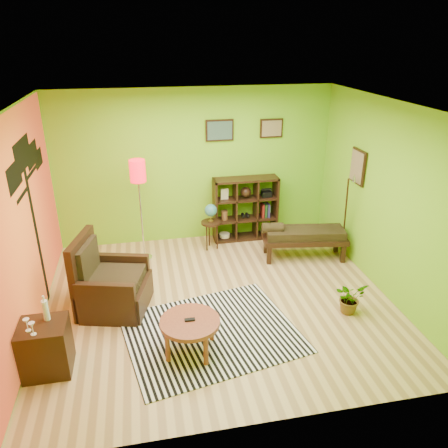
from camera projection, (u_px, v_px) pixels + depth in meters
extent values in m
plane|color=tan|center=(218.00, 301.00, 6.44)|extent=(5.00, 5.00, 0.00)
cube|color=#79C61E|center=(195.00, 167.00, 7.89)|extent=(5.00, 0.04, 2.80)
cube|color=#79C61E|center=(264.00, 308.00, 3.85)|extent=(5.00, 0.04, 2.80)
cube|color=#79C61E|center=(20.00, 228.00, 5.43)|extent=(0.04, 4.50, 2.80)
cube|color=#79C61E|center=(387.00, 200.00, 6.32)|extent=(0.04, 4.50, 2.80)
cube|color=white|center=(217.00, 107.00, 5.31)|extent=(5.00, 4.50, 0.04)
cube|color=orange|center=(22.00, 228.00, 5.43)|extent=(0.01, 4.45, 2.75)
cube|color=black|center=(37.00, 235.00, 6.07)|extent=(0.01, 0.14, 2.10)
cube|color=black|center=(15.00, 177.00, 5.22)|extent=(0.01, 0.65, 0.32)
cube|color=black|center=(23.00, 154.00, 5.66)|extent=(0.01, 0.85, 0.40)
cube|color=black|center=(32.00, 154.00, 6.16)|extent=(0.01, 0.70, 0.32)
cube|color=black|center=(39.00, 158.00, 6.53)|extent=(0.01, 0.50, 0.26)
cube|color=black|center=(220.00, 130.00, 7.68)|extent=(0.50, 0.03, 0.38)
cube|color=#416557|center=(220.00, 131.00, 7.66)|extent=(0.44, 0.01, 0.32)
cube|color=black|center=(271.00, 128.00, 7.85)|extent=(0.42, 0.03, 0.34)
cube|color=#98825C|center=(272.00, 128.00, 7.83)|extent=(0.36, 0.01, 0.28)
cube|color=black|center=(358.00, 167.00, 7.02)|extent=(0.03, 0.44, 0.56)
cube|color=#98825C|center=(357.00, 167.00, 7.02)|extent=(0.01, 0.38, 0.50)
cylinder|color=black|center=(345.00, 217.00, 7.35)|extent=(0.23, 0.34, 1.46)
cone|color=silver|center=(354.00, 178.00, 6.92)|extent=(0.08, 0.09, 0.16)
cube|color=white|center=(211.00, 332.00, 5.75)|extent=(2.46, 2.12, 0.01)
cylinder|color=brown|center=(190.00, 322.00, 5.27)|extent=(0.73, 0.73, 0.05)
cylinder|color=brown|center=(212.00, 327.00, 5.54)|extent=(0.06, 0.06, 0.40)
cylinder|color=brown|center=(176.00, 324.00, 5.59)|extent=(0.06, 0.06, 0.40)
cylinder|color=brown|center=(206.00, 351.00, 5.12)|extent=(0.06, 0.06, 0.40)
cylinder|color=brown|center=(168.00, 348.00, 5.17)|extent=(0.06, 0.06, 0.40)
cube|color=black|center=(190.00, 320.00, 5.25)|extent=(0.13, 0.05, 0.02)
cube|color=black|center=(116.00, 295.00, 6.21)|extent=(1.07, 1.06, 0.40)
cube|color=black|center=(84.00, 273.00, 6.09)|extent=(0.31, 0.86, 1.10)
cube|color=black|center=(106.00, 305.00, 5.78)|extent=(0.80, 0.30, 0.64)
cube|color=black|center=(123.00, 273.00, 6.53)|extent=(0.80, 0.30, 0.64)
cube|color=tan|center=(116.00, 279.00, 6.10)|extent=(0.85, 0.84, 0.14)
cube|color=tan|center=(88.00, 261.00, 6.00)|extent=(0.25, 0.64, 0.50)
cube|color=black|center=(46.00, 348.00, 5.00)|extent=(0.53, 0.48, 0.63)
cylinder|color=white|center=(46.00, 310.00, 4.92)|extent=(0.07, 0.07, 0.25)
cylinder|color=white|center=(43.00, 299.00, 4.86)|extent=(0.02, 0.02, 0.07)
cylinder|color=white|center=(28.00, 330.00, 4.78)|extent=(0.06, 0.06, 0.01)
cylinder|color=white|center=(27.00, 327.00, 4.76)|extent=(0.01, 0.01, 0.09)
cone|color=white|center=(26.00, 321.00, 4.73)|extent=(0.07, 0.07, 0.06)
cylinder|color=white|center=(34.00, 334.00, 4.72)|extent=(0.06, 0.06, 0.01)
cylinder|color=white|center=(33.00, 330.00, 4.70)|extent=(0.01, 0.01, 0.09)
cone|color=white|center=(32.00, 325.00, 4.67)|extent=(0.07, 0.07, 0.06)
cylinder|color=silver|center=(145.00, 258.00, 7.64)|extent=(0.27, 0.27, 0.03)
cylinder|color=silver|center=(141.00, 215.00, 7.31)|extent=(0.02, 0.02, 1.64)
cylinder|color=red|center=(138.00, 171.00, 7.00)|extent=(0.26, 0.26, 0.36)
cylinder|color=black|center=(211.00, 223.00, 7.80)|extent=(0.35, 0.35, 0.04)
cylinder|color=black|center=(217.00, 237.00, 7.89)|extent=(0.03, 0.03, 0.49)
cylinder|color=black|center=(209.00, 233.00, 8.01)|extent=(0.03, 0.03, 0.49)
cylinder|color=black|center=(207.00, 238.00, 7.83)|extent=(0.03, 0.03, 0.49)
cylinder|color=gold|center=(211.00, 221.00, 7.79)|extent=(0.09, 0.09, 0.02)
cylinder|color=gold|center=(211.00, 218.00, 7.77)|extent=(0.01, 0.01, 0.09)
sphere|color=#2055B0|center=(211.00, 210.00, 7.71)|extent=(0.22, 0.22, 0.22)
cube|color=black|center=(215.00, 211.00, 8.07)|extent=(0.04, 0.35, 1.20)
cube|color=black|center=(275.00, 207.00, 8.28)|extent=(0.04, 0.35, 1.20)
cube|color=black|center=(245.00, 237.00, 8.41)|extent=(1.20, 0.35, 0.04)
cube|color=black|center=(246.00, 179.00, 7.94)|extent=(1.20, 0.35, 0.04)
cube|color=black|center=(235.00, 210.00, 8.14)|extent=(0.03, 0.33, 1.12)
cube|color=black|center=(256.00, 208.00, 8.21)|extent=(0.03, 0.33, 1.12)
cube|color=black|center=(245.00, 219.00, 8.26)|extent=(1.12, 0.33, 0.03)
cube|color=black|center=(246.00, 199.00, 8.10)|extent=(1.12, 0.33, 0.03)
cylinder|color=beige|center=(224.00, 235.00, 8.31)|extent=(0.20, 0.20, 0.07)
sphere|color=black|center=(246.00, 192.00, 8.05)|extent=(0.20, 0.20, 0.20)
cube|color=black|center=(266.00, 194.00, 8.14)|extent=(0.18, 0.15, 0.10)
cylinder|color=black|center=(243.00, 215.00, 8.22)|extent=(0.06, 0.12, 0.06)
cylinder|color=black|center=(247.00, 215.00, 8.24)|extent=(0.06, 0.12, 0.06)
ellipsoid|color=#384C26|center=(265.00, 231.00, 8.45)|extent=(0.18, 0.18, 0.09)
cylinder|color=brown|center=(224.00, 215.00, 8.15)|extent=(0.12, 0.12, 0.18)
cube|color=beige|center=(224.00, 194.00, 7.98)|extent=(0.14, 0.03, 0.20)
cube|color=maroon|center=(262.00, 210.00, 8.26)|extent=(0.04, 0.18, 0.26)
cube|color=#1E4C1E|center=(265.00, 210.00, 8.27)|extent=(0.04, 0.18, 0.26)
cube|color=navy|center=(268.00, 210.00, 8.28)|extent=(0.04, 0.18, 0.26)
cube|color=black|center=(305.00, 239.00, 7.54)|extent=(1.50, 0.73, 0.08)
cube|color=tan|center=(305.00, 233.00, 7.50)|extent=(1.39, 0.65, 0.14)
cylinder|color=tan|center=(273.00, 228.00, 7.43)|extent=(0.38, 0.24, 0.18)
cube|color=black|center=(336.00, 243.00, 7.84)|extent=(0.08, 0.08, 0.32)
cube|color=black|center=(266.00, 245.00, 7.79)|extent=(0.08, 0.08, 0.32)
cube|color=black|center=(343.00, 254.00, 7.46)|extent=(0.08, 0.08, 0.32)
cube|color=black|center=(269.00, 255.00, 7.41)|extent=(0.08, 0.08, 0.32)
imported|color=#26661E|center=(349.00, 301.00, 6.12)|extent=(0.54, 0.57, 0.36)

